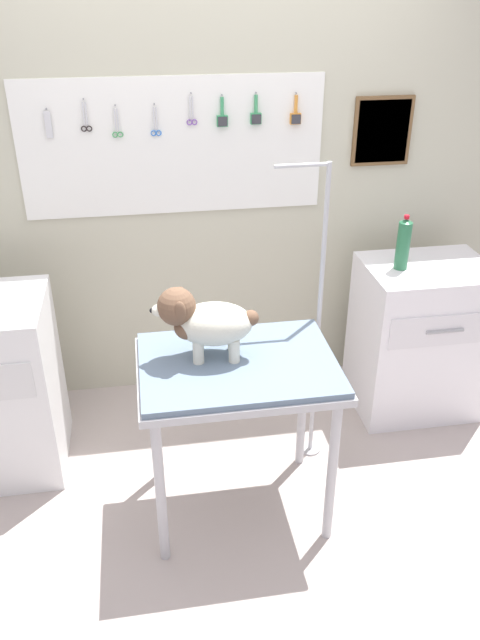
{
  "coord_description": "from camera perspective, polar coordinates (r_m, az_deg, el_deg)",
  "views": [
    {
      "loc": [
        -0.38,
        -2.09,
        2.27
      ],
      "look_at": [
        -0.02,
        0.09,
        1.05
      ],
      "focal_mm": 35.52,
      "sensor_mm": 36.0,
      "label": 1
    }
  ],
  "objects": [
    {
      "name": "ground",
      "position": [
        3.13,
        0.64,
        -18.25
      ],
      "size": [
        4.4,
        4.0,
        0.04
      ],
      "primitive_type": "cube",
      "color": "#B0A29C"
    },
    {
      "name": "rear_wall_panel",
      "position": [
        3.57,
        -2.86,
        10.72
      ],
      "size": [
        4.0,
        0.11,
        2.3
      ],
      "color": "#BBB8A1",
      "rests_on": "ground"
    },
    {
      "name": "grooming_table",
      "position": [
        2.74,
        -0.17,
        -5.39
      ],
      "size": [
        0.86,
        0.63,
        0.83
      ],
      "color": "#B7B7BC",
      "rests_on": "ground"
    },
    {
      "name": "dog",
      "position": [
        2.63,
        -3.29,
        -0.07
      ],
      "size": [
        0.45,
        0.24,
        0.32
      ],
      "color": "silver",
      "rests_on": "grooming_table"
    },
    {
      "name": "soda_bottle",
      "position": [
        3.42,
        14.49,
        6.65
      ],
      "size": [
        0.07,
        0.07,
        0.29
      ],
      "color": "#276742",
      "rests_on": "cabinet_right"
    },
    {
      "name": "cabinet_right",
      "position": [
        3.74,
        15.78,
        -1.54
      ],
      "size": [
        0.68,
        0.54,
        0.89
      ],
      "color": "white",
      "rests_on": "ground"
    },
    {
      "name": "grooming_arm",
      "position": [
        3.1,
        6.86,
        -1.18
      ],
      "size": [
        0.29,
        0.11,
        1.57
      ],
      "color": "#B7B7BC",
      "rests_on": "ground"
    }
  ]
}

